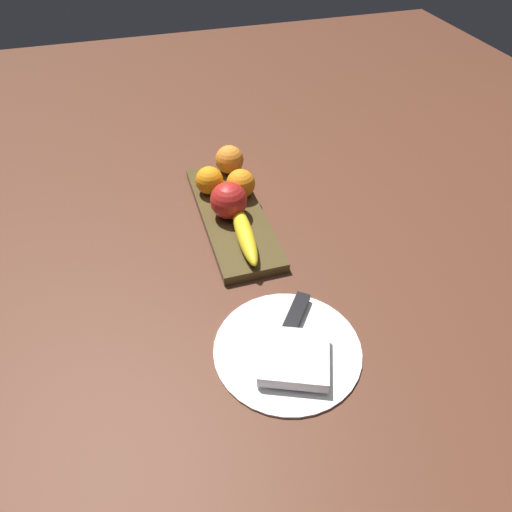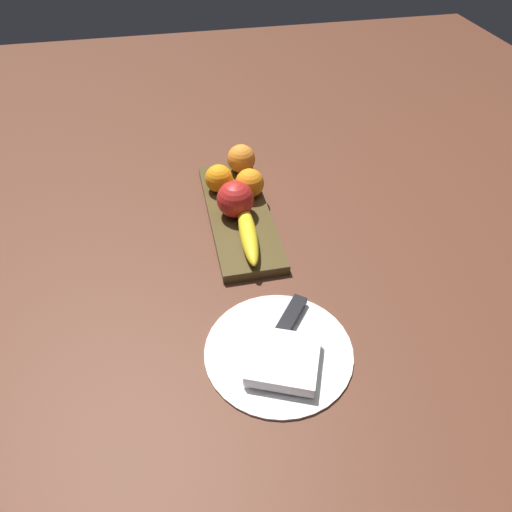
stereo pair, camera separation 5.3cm
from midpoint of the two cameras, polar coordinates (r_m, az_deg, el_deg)
ground_plane at (r=1.05m, az=-0.59°, el=5.58°), size 2.40×2.40×0.00m
fruit_tray at (r=1.02m, az=-0.59°, el=4.97°), size 0.38×0.13×0.02m
apple at (r=0.98m, az=-0.97°, el=6.82°), size 0.08×0.08×0.08m
banana at (r=0.93m, az=0.65°, el=2.73°), size 0.19×0.05×0.03m
orange_near_apple at (r=1.06m, az=-3.06°, el=9.29°), size 0.06×0.06×0.06m
orange_near_banana at (r=1.12m, az=-0.42°, el=11.63°), size 0.07×0.07×0.07m
orange_center at (r=1.04m, az=0.69°, el=8.76°), size 0.06×0.06×0.06m
dinner_plate at (r=0.78m, az=4.72°, el=-11.33°), size 0.24×0.24×0.01m
folded_napkin at (r=0.75m, az=5.41°, el=-12.46°), size 0.14×0.14×0.02m
knife at (r=0.80m, az=5.68°, el=-8.06°), size 0.16×0.13×0.01m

